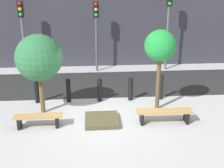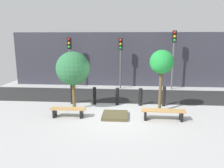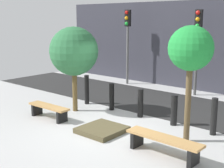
% 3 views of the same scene
% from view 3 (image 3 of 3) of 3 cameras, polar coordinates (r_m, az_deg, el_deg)
% --- Properties ---
extents(ground_plane, '(18.00, 18.00, 0.00)m').
position_cam_3_polar(ground_plane, '(9.08, -1.16, -8.51)').
color(ground_plane, '#ADADAD').
extents(road_strip, '(18.00, 3.40, 0.01)m').
position_cam_3_polar(road_strip, '(11.92, 10.63, -3.70)').
color(road_strip, '#272727').
rests_on(road_strip, ground).
extents(building_facade, '(16.20, 0.50, 3.96)m').
position_cam_3_polar(building_facade, '(14.34, 17.24, 6.61)').
color(building_facade, '#33333D').
rests_on(building_facade, ground).
extents(bench_left, '(1.61, 0.42, 0.43)m').
position_cam_3_polar(bench_left, '(10.24, -11.48, -4.55)').
color(bench_left, black).
rests_on(bench_left, ground).
extents(bench_right, '(1.92, 0.47, 0.46)m').
position_cam_3_polar(bench_right, '(7.51, 9.40, -10.40)').
color(bench_right, black).
rests_on(bench_right, ground).
extents(planter_bed, '(1.15, 1.19, 0.14)m').
position_cam_3_polar(planter_bed, '(8.95, -1.83, -8.35)').
color(planter_bed, '#4E462C').
rests_on(planter_bed, ground).
extents(tree_behind_left_bench, '(1.65, 1.65, 2.91)m').
position_cam_3_polar(tree_behind_left_bench, '(10.63, -6.99, 5.90)').
color(tree_behind_left_bench, brown).
rests_on(tree_behind_left_bench, ground).
extents(tree_behind_right_bench, '(1.13, 1.13, 3.01)m').
position_cam_3_polar(tree_behind_right_bench, '(8.00, 14.19, 6.03)').
color(tree_behind_right_bench, brown).
rests_on(tree_behind_right_bench, ground).
extents(bollard_far_left, '(0.17, 0.17, 1.10)m').
position_cam_3_polar(bollard_far_left, '(11.75, -4.64, -1.02)').
color(bollard_far_left, black).
rests_on(bollard_far_left, ground).
extents(bollard_left, '(0.18, 0.18, 0.95)m').
position_cam_3_polar(bollard_left, '(10.95, -0.06, -2.35)').
color(bollard_left, black).
rests_on(bollard_left, ground).
extents(bollard_center, '(0.19, 0.19, 0.93)m').
position_cam_3_polar(bollard_center, '(10.21, 5.22, -3.50)').
color(bollard_center, black).
rests_on(bollard_center, ground).
extents(bollard_right, '(0.20, 0.20, 0.93)m').
position_cam_3_polar(bollard_right, '(9.58, 11.28, -4.72)').
color(bollard_right, black).
rests_on(bollard_right, ground).
extents(bollard_far_right, '(0.17, 0.17, 1.05)m').
position_cam_3_polar(bollard_far_right, '(9.06, 18.14, -5.68)').
color(bollard_far_right, black).
rests_on(bollard_far_right, ground).
extents(traffic_light_west, '(0.28, 0.27, 3.58)m').
position_cam_3_polar(traffic_light_west, '(15.17, 2.86, 9.26)').
color(traffic_light_west, '#5F5F5F').
rests_on(traffic_light_west, ground).
extents(traffic_light_mid_west, '(0.28, 0.27, 3.53)m').
position_cam_3_polar(traffic_light_mid_west, '(13.28, 15.39, 8.34)').
color(traffic_light_mid_west, '#505050').
rests_on(traffic_light_mid_west, ground).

